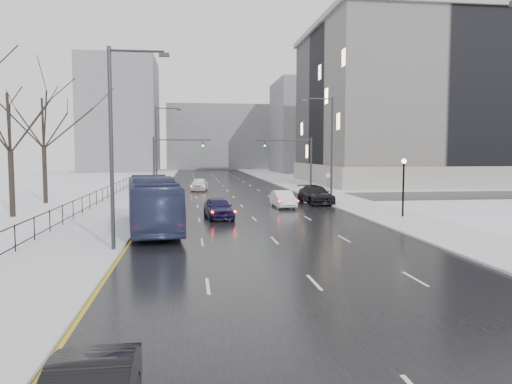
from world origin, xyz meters
name	(u,v)px	position (x,y,z in m)	size (l,w,h in m)	color
road	(226,190)	(0.00, 60.00, 0.02)	(16.00, 150.00, 0.04)	black
cross_road	(234,198)	(0.00, 48.00, 0.02)	(130.00, 10.00, 0.04)	black
sidewalk_left	(144,190)	(-10.50, 60.00, 0.08)	(5.00, 150.00, 0.16)	silver
sidewalk_right	(305,188)	(10.50, 60.00, 0.08)	(5.00, 150.00, 0.16)	silver
park_strip	(67,191)	(-20.00, 60.00, 0.06)	(14.00, 150.00, 0.12)	white
tree_park_d	(13,218)	(-17.80, 34.00, 0.00)	(8.75, 8.75, 12.50)	black
tree_park_e	(46,204)	(-18.20, 44.00, 0.00)	(9.45, 9.45, 13.50)	black
iron_fence	(66,211)	(-13.00, 30.00, 0.91)	(0.06, 70.00, 1.30)	black
streetlight_r_mid	(329,145)	(8.17, 40.00, 5.62)	(2.95, 0.25, 10.00)	#2D2D33
streetlight_l_near	(116,138)	(-8.17, 20.00, 5.62)	(2.95, 0.25, 10.00)	#2D2D33
streetlight_l_far	(158,146)	(-8.17, 52.00, 5.62)	(2.95, 0.25, 10.00)	#2D2D33
lamppost_r_mid	(404,179)	(11.00, 30.00, 2.94)	(0.36, 0.36, 4.28)	black
mast_signal_right	(301,160)	(7.33, 48.00, 4.11)	(6.10, 0.33, 6.50)	#2D2D33
mast_signal_left	(164,160)	(-7.33, 48.00, 4.11)	(6.10, 0.33, 6.50)	#2D2D33
no_uturn_sign	(328,178)	(9.20, 44.00, 2.30)	(0.60, 0.06, 2.70)	#2D2D33
civic_building	(436,113)	(35.00, 72.00, 11.21)	(41.00, 31.00, 24.80)	gray
bldg_far_right	(324,127)	(28.00, 115.00, 11.00)	(24.00, 20.00, 22.00)	slate
bldg_far_left	(121,116)	(-22.00, 125.00, 14.00)	(18.00, 22.00, 28.00)	slate
bldg_far_center	(220,138)	(4.00, 140.00, 9.00)	(30.00, 18.00, 18.00)	slate
bus	(152,203)	(-7.00, 26.85, 1.72)	(2.83, 12.08, 3.36)	navy
sedan_center_near	(218,208)	(-2.58, 31.59, 0.82)	(1.84, 4.58, 1.56)	#1A143E
sedan_right_near	(283,199)	(3.50, 38.23, 0.78)	(1.57, 4.51, 1.48)	white
sedan_right_far	(316,195)	(7.20, 41.10, 0.88)	(2.34, 5.76, 1.67)	black
sedan_center_far	(200,184)	(-3.50, 58.37, 0.86)	(1.93, 4.80, 1.64)	white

